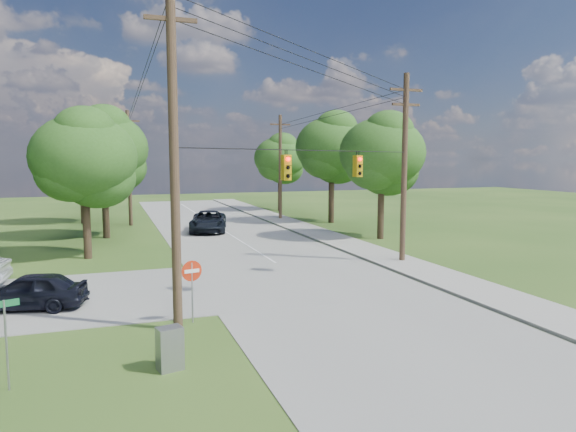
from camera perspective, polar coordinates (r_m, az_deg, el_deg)
name	(u,v)px	position (r m, az deg, el deg)	size (l,w,h in m)	color
ground	(307,319)	(19.11, 2.16, -11.39)	(140.00, 140.00, 0.00)	#2B4B19
main_road	(308,283)	(24.29, 2.27, -7.49)	(10.00, 100.00, 0.03)	gray
sidewalk_east	(430,272)	(27.39, 15.50, -6.03)	(2.60, 100.00, 0.12)	gray
pole_sw	(174,147)	(17.47, -12.57, 7.53)	(2.00, 0.32, 12.00)	#4D3627
pole_ne	(404,165)	(29.40, 12.80, 5.50)	(2.00, 0.32, 10.50)	#4D3627
pole_north_e	(280,166)	(49.46, -0.86, 5.55)	(2.00, 0.32, 10.00)	#4D3627
pole_north_w	(129,167)	(46.98, -17.24, 5.22)	(2.00, 0.32, 10.00)	#4D3627
power_lines	(259,100)	(29.82, -3.29, 12.75)	(13.93, 29.62, 4.93)	black
traffic_signals	(325,166)	(23.27, 4.12, 5.53)	(4.91, 3.27, 1.05)	#C5990B
tree_w_near	(84,157)	(31.98, -21.74, 6.08)	(6.00, 6.00, 8.40)	#3E2C1F
tree_w_mid	(103,149)	(39.96, -19.84, 7.06)	(6.40, 6.40, 9.22)	#3E2C1F
tree_w_far	(81,154)	(50.01, -22.02, 6.38)	(6.00, 6.00, 8.73)	#3E2C1F
tree_e_near	(382,153)	(37.86, 10.40, 6.90)	(6.20, 6.20, 8.81)	#3E2C1F
tree_e_mid	(332,147)	(47.03, 4.89, 7.65)	(6.60, 6.60, 9.64)	#3E2C1F
tree_e_far	(280,158)	(57.87, -0.91, 6.45)	(5.80, 5.80, 8.32)	#3E2C1F
car_cross_dark	(30,291)	(22.40, -26.79, -7.43)	(1.69, 4.21, 1.43)	black
car_main_north	(208,221)	(41.66, -8.84, -0.58)	(2.73, 5.93, 1.65)	black
control_cabinet	(170,348)	(15.01, -12.99, -14.15)	(0.67, 0.49, 1.21)	gray
do_not_enter_sign	(192,277)	(18.61, -10.63, -6.70)	(0.74, 0.20, 2.26)	gray
street_name_sign	(6,332)	(14.92, -28.88, -11.23)	(0.67, 0.28, 2.34)	gray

